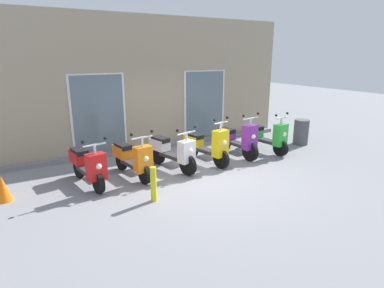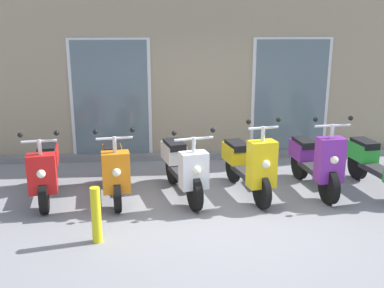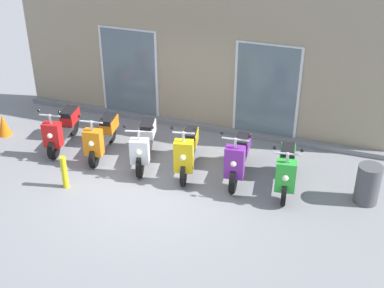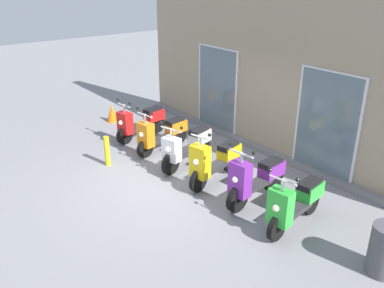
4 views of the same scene
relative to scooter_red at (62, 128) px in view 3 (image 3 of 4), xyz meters
The scene contains 11 objects.
ground_plane 2.69m from the scooter_red, 18.33° to the right, with size 40.00×40.00×0.00m, color gray.
storefront_facade 3.57m from the scooter_red, 39.91° to the left, with size 9.09×0.50×3.87m.
scooter_red is the anchor object (origin of this frame).
scooter_orange 1.01m from the scooter_red, ahead, with size 0.61×1.58×1.19m.
scooter_white 2.04m from the scooter_red, ahead, with size 0.76×1.64×1.17m.
scooter_yellow 3.03m from the scooter_red, ahead, with size 0.66×1.62×1.31m.
scooter_purple 4.11m from the scooter_red, ahead, with size 0.60×1.63×1.30m.
scooter_green 5.11m from the scooter_red, ahead, with size 0.59×1.58×1.23m.
traffic_cone 1.64m from the scooter_red, behind, with size 0.32×0.32×0.52m, color orange.
curb_bollard 1.73m from the scooter_red, 57.60° to the right, with size 0.12×0.12×0.70m, color yellow.
trash_bin 6.67m from the scooter_red, ahead, with size 0.46×0.46×0.79m, color #4C4C51.
Camera 3 is at (3.78, -8.22, 6.00)m, focal length 49.58 mm.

